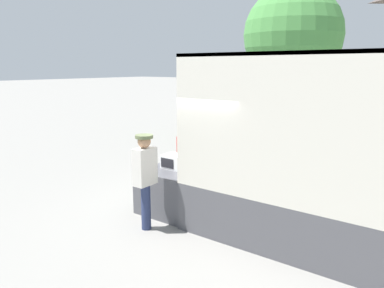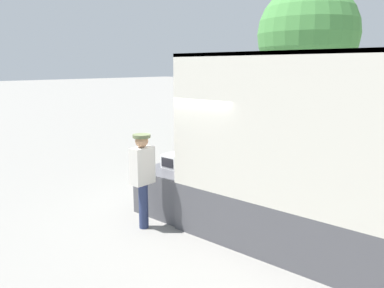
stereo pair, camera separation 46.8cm
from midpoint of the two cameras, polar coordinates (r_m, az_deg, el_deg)
ground_plane at (r=8.12m, az=1.04°, el=-10.29°), size 160.00×160.00×0.00m
tailgate_deck at (r=8.32m, az=-2.45°, el=-6.37°), size 1.25×2.06×0.92m
microwave at (r=7.95m, az=-4.24°, el=-2.70°), size 0.52×0.42×0.29m
portable_generator at (r=8.47m, az=-0.80°, el=-1.29°), size 0.75×0.52×0.57m
worker_person at (r=7.02m, az=-9.09°, el=-4.20°), size 0.33×0.44×1.82m
street_tree at (r=17.09m, az=14.34°, el=15.78°), size 4.17×4.17×6.46m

